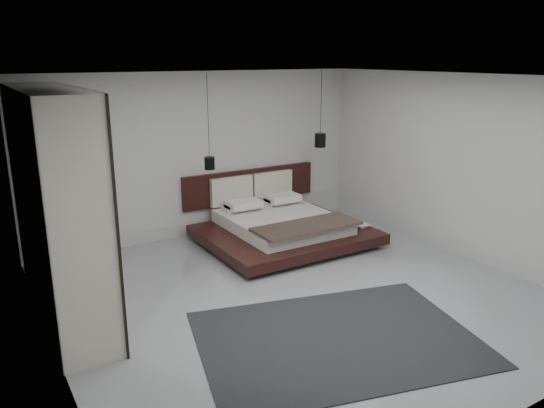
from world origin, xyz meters
TOP-DOWN VIEW (x-y plane):
  - floor at (0.00, 0.00)m, footprint 6.00×6.00m
  - ceiling at (0.00, 0.00)m, footprint 6.00×6.00m
  - wall_back at (0.00, 3.00)m, footprint 6.00×0.00m
  - wall_front at (0.00, -3.00)m, footprint 6.00×0.00m
  - wall_left at (-3.00, 0.00)m, footprint 0.00×6.00m
  - wall_right at (3.00, 0.00)m, footprint 0.00×6.00m
  - lattice_screen at (-2.95, 2.45)m, footprint 0.05×0.90m
  - bed at (0.92, 1.91)m, footprint 2.65×2.34m
  - book_lower at (2.01, 1.28)m, footprint 0.25×0.33m
  - book_upper at (1.99, 1.25)m, footprint 0.22×0.29m
  - pendant_left at (-0.17, 2.32)m, footprint 0.16×0.16m
  - pendant_right at (2.01, 2.32)m, footprint 0.20×0.20m
  - wardrobe at (-2.70, 1.02)m, footprint 0.65×2.76m
  - rug at (-0.27, -1.16)m, footprint 3.48×2.85m

SIDE VIEW (x-z plane):
  - floor at x=0.00m, z-range 0.00..0.00m
  - rug at x=-0.27m, z-range 0.00..0.01m
  - book_lower at x=2.01m, z-range 0.25..0.28m
  - bed at x=0.92m, z-range -0.25..0.81m
  - book_upper at x=1.99m, z-range 0.28..0.30m
  - lattice_screen at x=-2.95m, z-range 0.00..2.60m
  - wardrobe at x=-2.70m, z-range 0.00..2.71m
  - pendant_left at x=-0.17m, z-range 0.64..2.15m
  - wall_back at x=0.00m, z-range -1.60..4.40m
  - wall_front at x=0.00m, z-range -1.60..4.40m
  - wall_left at x=-3.00m, z-range -1.60..4.40m
  - wall_right at x=3.00m, z-range -1.60..4.40m
  - pendant_right at x=2.01m, z-range 0.91..2.25m
  - ceiling at x=0.00m, z-range 2.80..2.80m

